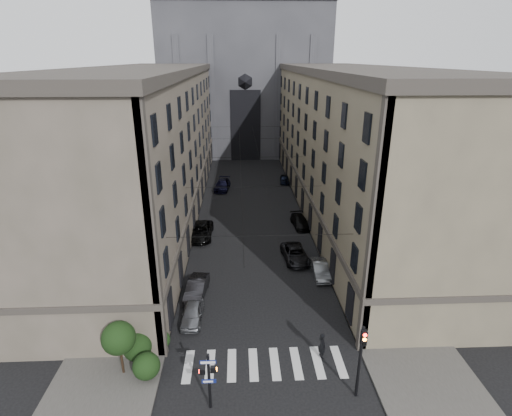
{
  "coord_description": "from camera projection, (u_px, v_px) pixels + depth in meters",
  "views": [
    {
      "loc": [
        -1.57,
        -17.03,
        19.96
      ],
      "look_at": [
        -0.25,
        11.98,
        8.97
      ],
      "focal_mm": 28.0,
      "sensor_mm": 36.0,
      "label": 1
    }
  ],
  "objects": [
    {
      "name": "tram_wires",
      "position": [
        250.0,
        158.0,
        53.77
      ],
      "size": [
        14.0,
        60.0,
        0.43
      ],
      "color": "black",
      "rests_on": "ground"
    },
    {
      "name": "pedestrian",
      "position": [
        322.0,
        345.0,
        28.04
      ],
      "size": [
        0.72,
        0.85,
        1.99
      ],
      "primitive_type": "imported",
      "rotation": [
        0.0,
        0.0,
        1.96
      ],
      "color": "black",
      "rests_on": "ground"
    },
    {
      "name": "pedestrian_signal_left",
      "position": [
        209.0,
        377.0,
        23.48
      ],
      "size": [
        1.02,
        0.38,
        4.0
      ],
      "color": "black",
      "rests_on": "ground"
    },
    {
      "name": "car_left_near",
      "position": [
        192.0,
        313.0,
        32.1
      ],
      "size": [
        1.79,
        4.09,
        1.37
      ],
      "primitive_type": "imported",
      "rotation": [
        0.0,
        0.0,
        -0.04
      ],
      "color": "slate",
      "rests_on": "ground"
    },
    {
      "name": "sidewalk_right",
      "position": [
        323.0,
        206.0,
        57.1
      ],
      "size": [
        7.0,
        80.0,
        0.15
      ],
      "primitive_type": "cube",
      "color": "#383533",
      "rests_on": "ground"
    },
    {
      "name": "building_left",
      "position": [
        148.0,
        143.0,
        52.8
      ],
      "size": [
        13.6,
        60.6,
        18.85
      ],
      "color": "#4D473B",
      "rests_on": "ground"
    },
    {
      "name": "car_left_midnear",
      "position": [
        197.0,
        288.0,
        35.43
      ],
      "size": [
        2.1,
        4.71,
        1.5
      ],
      "primitive_type": "imported",
      "rotation": [
        0.0,
        0.0,
        -0.11
      ],
      "color": "black",
      "rests_on": "ground"
    },
    {
      "name": "car_right_near",
      "position": [
        320.0,
        269.0,
        38.68
      ],
      "size": [
        1.52,
        4.21,
        1.38
      ],
      "primitive_type": "imported",
      "rotation": [
        0.0,
        0.0,
        -0.02
      ],
      "color": "slate",
      "rests_on": "ground"
    },
    {
      "name": "car_right_far",
      "position": [
        285.0,
        179.0,
        67.48
      ],
      "size": [
        1.83,
        3.9,
        1.29
      ],
      "primitive_type": "imported",
      "rotation": [
        0.0,
        0.0,
        -0.08
      ],
      "color": "black",
      "rests_on": "ground"
    },
    {
      "name": "car_right_midnear",
      "position": [
        295.0,
        254.0,
        41.67
      ],
      "size": [
        2.84,
        5.3,
        1.42
      ],
      "primitive_type": "imported",
      "rotation": [
        0.0,
        0.0,
        0.1
      ],
      "color": "black",
      "rests_on": "ground"
    },
    {
      "name": "shrub_cluster",
      "position": [
        135.0,
        347.0,
        26.72
      ],
      "size": [
        3.9,
        4.4,
        3.9
      ],
      "color": "black",
      "rests_on": "sidewalk_left"
    },
    {
      "name": "building_right",
      "position": [
        349.0,
        141.0,
        53.94
      ],
      "size": [
        13.6,
        60.6,
        18.85
      ],
      "color": "brown",
      "rests_on": "ground"
    },
    {
      "name": "car_left_midfar",
      "position": [
        201.0,
        231.0,
        46.93
      ],
      "size": [
        2.74,
        5.76,
        1.59
      ],
      "primitive_type": "imported",
      "rotation": [
        0.0,
        0.0,
        -0.02
      ],
      "color": "black",
      "rests_on": "ground"
    },
    {
      "name": "zebra_crossing",
      "position": [
        264.0,
        364.0,
        27.71
      ],
      "size": [
        11.0,
        3.2,
        0.01
      ],
      "primitive_type": "cube",
      "color": "beige",
      "rests_on": "ground"
    },
    {
      "name": "gothic_tower",
      "position": [
        244.0,
        68.0,
        86.77
      ],
      "size": [
        35.0,
        23.0,
        58.0
      ],
      "color": "#2D2D33",
      "rests_on": "ground"
    },
    {
      "name": "sidewalk_left",
      "position": [
        176.0,
        208.0,
        56.21
      ],
      "size": [
        7.0,
        80.0,
        0.15
      ],
      "primitive_type": "cube",
      "color": "#383533",
      "rests_on": "ground"
    },
    {
      "name": "car_left_far",
      "position": [
        222.0,
        185.0,
        64.0
      ],
      "size": [
        2.8,
        5.54,
        1.54
      ],
      "primitive_type": "imported",
      "rotation": [
        0.0,
        0.0,
        -0.12
      ],
      "color": "black",
      "rests_on": "ground"
    },
    {
      "name": "car_right_midfar",
      "position": [
        300.0,
        222.0,
        49.99
      ],
      "size": [
        2.35,
        4.74,
        1.32
      ],
      "primitive_type": "imported",
      "rotation": [
        0.0,
        0.0,
        0.11
      ],
      "color": "black",
      "rests_on": "ground"
    },
    {
      "name": "traffic_light_right",
      "position": [
        361.0,
        354.0,
        23.91
      ],
      "size": [
        0.34,
        0.5,
        5.2
      ],
      "color": "black",
      "rests_on": "ground"
    }
  ]
}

